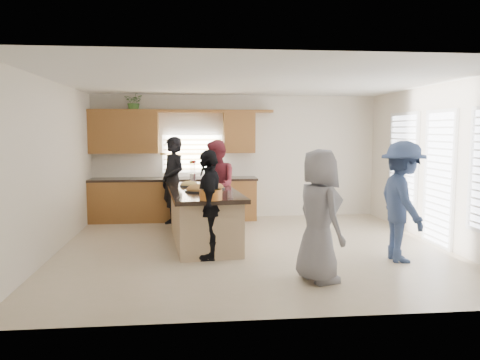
{
  "coord_description": "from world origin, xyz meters",
  "views": [
    {
      "loc": [
        -1.01,
        -7.72,
        1.99
      ],
      "look_at": [
        -0.19,
        0.24,
        1.15
      ],
      "focal_mm": 35.0,
      "sensor_mm": 36.0,
      "label": 1
    }
  ],
  "objects": [
    {
      "name": "flower_vase",
      "position": [
        -1.0,
        1.73,
        1.19
      ],
      "size": [
        0.14,
        0.14,
        0.45
      ],
      "color": "silver",
      "rests_on": "island"
    },
    {
      "name": "woman_left_mid",
      "position": [
        -0.55,
        1.39,
        0.91
      ],
      "size": [
        0.91,
        1.05,
        1.82
      ],
      "primitive_type": "imported",
      "rotation": [
        0.0,
        0.0,
        -1.28
      ],
      "color": "maroon",
      "rests_on": "ground"
    },
    {
      "name": "clear_cup",
      "position": [
        -0.43,
        -0.52,
        1.0
      ],
      "size": [
        0.09,
        0.09,
        0.11
      ],
      "primitive_type": "cylinder",
      "color": "white",
      "rests_on": "island"
    },
    {
      "name": "room_shell",
      "position": [
        0.0,
        0.0,
        1.9
      ],
      "size": [
        6.52,
        6.02,
        2.81
      ],
      "color": "silver",
      "rests_on": "ground"
    },
    {
      "name": "plate_stack",
      "position": [
        -1.01,
        1.37,
        0.97
      ],
      "size": [
        0.19,
        0.19,
        0.05
      ],
      "primitive_type": "cylinder",
      "color": "#BE8FD0",
      "rests_on": "island"
    },
    {
      "name": "platter_back",
      "position": [
        -1.07,
        1.13,
        0.98
      ],
      "size": [
        0.36,
        0.36,
        0.15
      ],
      "color": "black",
      "rests_on": "island"
    },
    {
      "name": "woman_right_front",
      "position": [
        0.64,
        -1.79,
        0.88
      ],
      "size": [
        0.77,
        0.98,
        1.76
      ],
      "primitive_type": "imported",
      "rotation": [
        0.0,
        0.0,
        1.85
      ],
      "color": "slate",
      "rests_on": "ground"
    },
    {
      "name": "platter_mid",
      "position": [
        -0.65,
        0.65,
        0.98
      ],
      "size": [
        0.44,
        0.44,
        0.18
      ],
      "color": "black",
      "rests_on": "island"
    },
    {
      "name": "floor",
      "position": [
        0.0,
        0.0,
        0.0
      ],
      "size": [
        6.5,
        6.5,
        0.0
      ],
      "primitive_type": "plane",
      "color": "#CBB397",
      "rests_on": "ground"
    },
    {
      "name": "woman_right_back",
      "position": [
        2.17,
        -0.97,
        0.92
      ],
      "size": [
        0.75,
        1.23,
        1.85
      ],
      "primitive_type": "imported",
      "rotation": [
        0.0,
        0.0,
        1.52
      ],
      "color": "navy",
      "rests_on": "ground"
    },
    {
      "name": "island",
      "position": [
        -0.83,
        0.55,
        0.45
      ],
      "size": [
        1.4,
        2.8,
        0.95
      ],
      "rotation": [
        0.0,
        0.0,
        0.1
      ],
      "color": "tan",
      "rests_on": "ground"
    },
    {
      "name": "salad_bowl",
      "position": [
        -0.74,
        -0.68,
        1.04
      ],
      "size": [
        0.35,
        0.35,
        0.16
      ],
      "color": "#CA6F25",
      "rests_on": "island"
    },
    {
      "name": "platter_front",
      "position": [
        -0.91,
        0.32,
        0.98
      ],
      "size": [
        0.48,
        0.48,
        0.2
      ],
      "color": "black",
      "rests_on": "island"
    },
    {
      "name": "woman_left_front",
      "position": [
        -0.76,
        -0.53,
        0.85
      ],
      "size": [
        0.49,
        1.03,
        1.71
      ],
      "primitive_type": "imported",
      "rotation": [
        0.0,
        0.0,
        -1.65
      ],
      "color": "black",
      "rests_on": "ground"
    },
    {
      "name": "right_wall_glazing",
      "position": [
        3.22,
        -0.13,
        1.34
      ],
      "size": [
        0.06,
        4.0,
        2.25
      ],
      "color": "white",
      "rests_on": "ground"
    },
    {
      "name": "potted_plant",
      "position": [
        -2.26,
        2.82,
        2.62
      ],
      "size": [
        0.47,
        0.43,
        0.45
      ],
      "primitive_type": "imported",
      "rotation": [
        0.0,
        0.0,
        -0.22
      ],
      "color": "#3F6D2B",
      "rests_on": "back_cabinetry"
    },
    {
      "name": "back_cabinetry",
      "position": [
        -1.47,
        2.73,
        0.91
      ],
      "size": [
        4.08,
        0.66,
        2.46
      ],
      "color": "olive",
      "rests_on": "ground"
    },
    {
      "name": "woman_left_back",
      "position": [
        -1.41,
        2.17,
        0.94
      ],
      "size": [
        0.75,
        0.82,
        1.87
      ],
      "primitive_type": "imported",
      "rotation": [
        0.0,
        0.0,
        -0.99
      ],
      "color": "black",
      "rests_on": "ground"
    }
  ]
}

